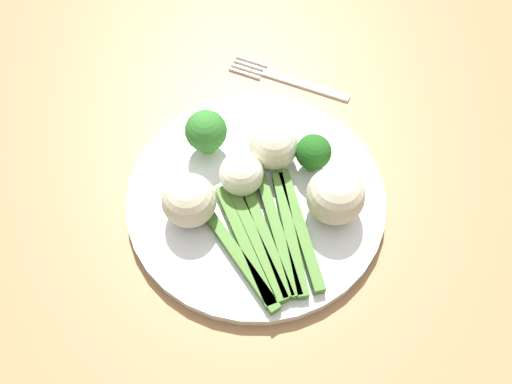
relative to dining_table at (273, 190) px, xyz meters
The scene contains 11 objects.
ground_plane 0.68m from the dining_table, ahead, with size 6.00×6.00×0.02m, color gray.
dining_table is the anchor object (origin of this frame).
plate 0.14m from the dining_table, 169.15° to the left, with size 0.29×0.29×0.01m, color white.
asparagus_bundle 0.18m from the dining_table, behind, with size 0.17×0.15×0.01m.
broccoli_near_center 0.16m from the dining_table, 127.57° to the right, with size 0.04×0.04×0.05m.
broccoli_front 0.17m from the dining_table, 105.70° to the left, with size 0.05×0.05×0.06m.
cauliflower_edge 0.16m from the dining_table, 154.82° to the left, with size 0.05×0.05×0.05m, color white.
cauliflower_back_right 0.15m from the dining_table, behind, with size 0.06×0.06×0.06m, color beige.
cauliflower_left 0.20m from the dining_table, 143.19° to the left, with size 0.06×0.06×0.06m, color beige.
cauliflower_mid 0.19m from the dining_table, 141.80° to the right, with size 0.06×0.06×0.06m, color beige.
fork 0.15m from the dining_table, ahead, with size 0.07×0.16×0.00m.
Camera 1 is at (-0.38, -0.02, 1.31)m, focal length 37.27 mm.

